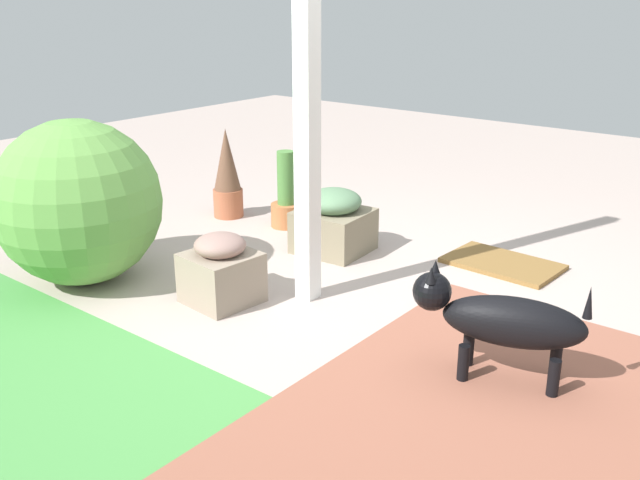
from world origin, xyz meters
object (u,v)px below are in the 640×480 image
Objects in this scene: stone_planter_mid at (221,271)px; porch_pillar at (307,73)px; terracotta_pot_spiky at (227,175)px; dog at (501,319)px; stone_planter_nearest at (334,222)px; doormat at (502,264)px; terracotta_pot_tall at (286,200)px; round_shrub at (78,203)px.

porch_pillar is at bearing -134.51° from stone_planter_mid.
porch_pillar is at bearing 151.15° from terracotta_pot_spiky.
porch_pillar is at bearing -8.45° from dog.
porch_pillar reaches higher than dog.
stone_planter_nearest is at bearing -63.22° from porch_pillar.
doormat is at bearing -120.04° from porch_pillar.
stone_planter_mid is 1.40m from terracotta_pot_tall.
dog is at bearing 151.10° from stone_planter_nearest.
dog is (-1.60, -0.16, 0.12)m from stone_planter_mid.
porch_pillar is at bearing -152.18° from round_shrub.
round_shrub is (0.87, 1.35, 0.29)m from stone_planter_nearest.
porch_pillar is 4.45× the size of terracotta_pot_tall.
porch_pillar is at bearing 59.96° from doormat.
round_shrub reaches higher than terracotta_pot_tall.
doormat is (-1.01, -1.51, -0.17)m from stone_planter_mid.
terracotta_pot_spiky is 0.99× the size of doormat.
terracotta_pot_spiky is 0.91× the size of dog.
round_shrub is at bearing 18.59° from stone_planter_mid.
stone_planter_nearest is 0.70× the size of terracotta_pot_spiky.
porch_pillar is 1.59m from round_shrub.
porch_pillar is 1.93m from terracotta_pot_spiky.
stone_planter_mid is at bearing 56.09° from doormat.
dog is at bearing -174.16° from stone_planter_mid.
doormat is at bearing -123.91° from stone_planter_mid.
porch_pillar reaches higher than terracotta_pot_tall.
porch_pillar is 5.28× the size of stone_planter_nearest.
stone_planter_mid is at bearing 45.49° from porch_pillar.
stone_planter_mid is at bearing 5.84° from dog.
dog reaches higher than doormat.
round_shrub is at bearing 27.82° from porch_pillar.
terracotta_pot_tall is (0.61, -1.26, 0.02)m from stone_planter_mid.
terracotta_pot_tall reaches higher than doormat.
stone_planter_nearest reaches higher than stone_planter_mid.
terracotta_pot_tall reaches higher than stone_planter_mid.
round_shrub is at bearing 10.51° from dog.
terracotta_pot_tall is at bearing 8.87° from doormat.
terracotta_pot_tall is (-0.27, -1.55, -0.29)m from round_shrub.
stone_planter_nearest is 1.84m from dog.
round_shrub is at bearing 43.60° from doormat.
round_shrub is 1.72× the size of terracotta_pot_tall.
round_shrub is 1.60m from terracotta_pot_tall.
terracotta_pot_spiky is at bearing -20.09° from dog.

